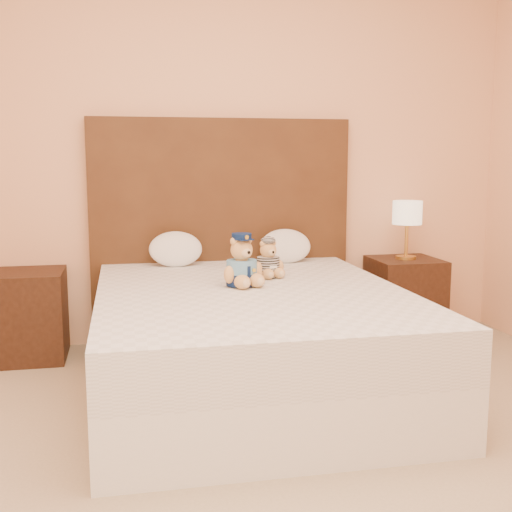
{
  "coord_description": "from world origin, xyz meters",
  "views": [
    {
      "loc": [
        -0.65,
        -2.07,
        1.24
      ],
      "look_at": [
        0.08,
        1.45,
        0.69
      ],
      "focal_mm": 45.0,
      "sensor_mm": 36.0,
      "label": 1
    }
  ],
  "objects": [
    {
      "name": "pillow_left",
      "position": [
        -0.33,
        2.03,
        0.67
      ],
      "size": [
        0.34,
        0.22,
        0.24
      ],
      "primitive_type": "ellipsoid",
      "color": "white",
      "rests_on": "bed"
    },
    {
      "name": "nightstand_left",
      "position": [
        -1.25,
        2.0,
        0.28
      ],
      "size": [
        0.45,
        0.45,
        0.55
      ],
      "primitive_type": "cube",
      "color": "#361E11",
      "rests_on": "ground"
    },
    {
      "name": "ground",
      "position": [
        0.0,
        0.0,
        0.0
      ],
      "size": [
        4.0,
        4.5,
        0.0
      ],
      "primitive_type": "cube",
      "color": "tan",
      "rests_on": "ground"
    },
    {
      "name": "teddy_prisoner",
      "position": [
        0.17,
        1.52,
        0.66
      ],
      "size": [
        0.24,
        0.24,
        0.22
      ],
      "primitive_type": null,
      "rotation": [
        0.0,
        0.0,
        0.29
      ],
      "color": "tan",
      "rests_on": "bed"
    },
    {
      "name": "teddy_police",
      "position": [
        -0.03,
        1.29,
        0.69
      ],
      "size": [
        0.31,
        0.31,
        0.28
      ],
      "primitive_type": null,
      "rotation": [
        0.0,
        0.0,
        0.37
      ],
      "color": "tan",
      "rests_on": "bed"
    },
    {
      "name": "bed",
      "position": [
        0.0,
        1.2,
        0.28
      ],
      "size": [
        1.6,
        2.0,
        0.55
      ],
      "color": "white",
      "rests_on": "ground"
    },
    {
      "name": "nightstand_right",
      "position": [
        1.25,
        2.0,
        0.28
      ],
      "size": [
        0.45,
        0.45,
        0.55
      ],
      "primitive_type": "cube",
      "color": "#361E11",
      "rests_on": "ground"
    },
    {
      "name": "headboard",
      "position": [
        0.0,
        2.21,
        0.75
      ],
      "size": [
        1.75,
        0.08,
        1.5
      ],
      "primitive_type": "cube",
      "color": "#4C2D16",
      "rests_on": "ground"
    },
    {
      "name": "room_walls",
      "position": [
        0.0,
        0.46,
        1.81
      ],
      "size": [
        4.04,
        4.52,
        2.72
      ],
      "color": "#F1B083",
      "rests_on": "ground"
    },
    {
      "name": "lamp",
      "position": [
        1.25,
        2.0,
        0.85
      ],
      "size": [
        0.2,
        0.2,
        0.4
      ],
      "color": "gold",
      "rests_on": "nightstand_right"
    },
    {
      "name": "pillow_right",
      "position": [
        0.4,
        2.03,
        0.67
      ],
      "size": [
        0.34,
        0.22,
        0.24
      ],
      "primitive_type": "ellipsoid",
      "color": "white",
      "rests_on": "bed"
    }
  ]
}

